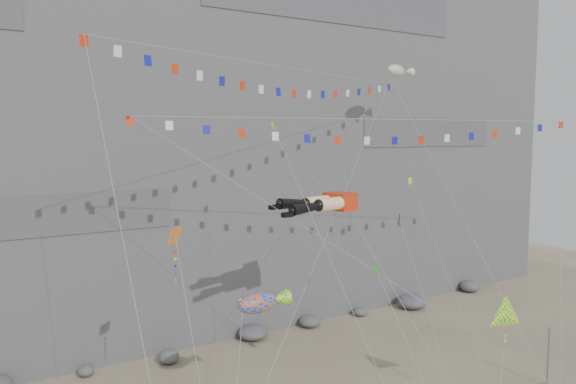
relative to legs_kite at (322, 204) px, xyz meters
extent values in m
cube|color=slate|center=(1.27, 26.90, 11.77)|extent=(80.00, 28.00, 50.00)
cylinder|color=slate|center=(14.53, -7.21, -11.06)|extent=(0.12, 0.12, 4.33)
cube|color=red|center=(1.78, 0.35, 0.01)|extent=(1.78, 2.20, 1.17)
cylinder|color=#FFD29F|center=(0.21, -0.54, 0.01)|extent=(2.10, 1.21, 0.86)
sphere|color=black|center=(-0.76, -0.72, 0.01)|extent=(0.79, 0.79, 0.79)
cone|color=black|center=(-1.90, -0.94, -0.06)|extent=(2.45, 1.14, 0.80)
cube|color=black|center=(-3.44, -1.23, -0.32)|extent=(0.81, 0.48, 0.29)
cylinder|color=#FFD29F|center=(0.00, 0.61, 0.01)|extent=(2.10, 1.21, 0.86)
sphere|color=black|center=(-0.97, 0.42, 0.01)|extent=(0.79, 0.79, 0.79)
cone|color=black|center=(-2.12, 0.21, 0.12)|extent=(2.46, 1.14, 0.86)
cube|color=black|center=(-3.66, -0.08, 0.04)|extent=(0.81, 0.48, 0.29)
cylinder|color=gray|center=(2.00, -6.37, -6.58)|extent=(0.03, 0.03, 18.83)
cylinder|color=gray|center=(-7.30, -3.48, -2.09)|extent=(0.03, 0.03, 28.52)
cylinder|color=gray|center=(9.82, -4.15, -3.80)|extent=(0.03, 0.03, 22.64)
cylinder|color=gray|center=(-11.23, -5.65, -6.94)|extent=(0.03, 0.03, 14.12)
cylinder|color=gray|center=(13.67, -0.14, -1.55)|extent=(0.03, 0.03, 27.71)
cylinder|color=gray|center=(-1.73, -4.24, -4.04)|extent=(0.03, 0.03, 22.26)
cylinder|color=gray|center=(5.69, -4.27, -7.41)|extent=(0.03, 0.03, 16.10)
cylinder|color=gray|center=(0.14, -9.05, -8.37)|extent=(0.03, 0.03, 12.86)
cylinder|color=gray|center=(8.38, -3.89, -6.23)|extent=(0.03, 0.03, 22.12)
camera|label=1|loc=(-21.35, -29.67, 4.48)|focal=35.00mm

